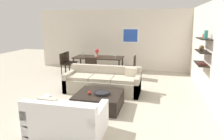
% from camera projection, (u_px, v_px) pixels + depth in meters
% --- Properties ---
extents(ground_plane, '(18.00, 18.00, 0.00)m').
position_uv_depth(ground_plane, '(99.00, 95.00, 6.04)').
color(ground_plane, '#BCB29E').
extents(back_wall_unit, '(8.40, 0.09, 2.70)m').
position_uv_depth(back_wall_unit, '(127.00, 40.00, 9.00)').
color(back_wall_unit, silver).
rests_on(back_wall_unit, ground).
extents(right_wall_shelf_unit, '(0.34, 8.20, 2.70)m').
position_uv_depth(right_wall_shelf_unit, '(208.00, 51.00, 5.63)').
color(right_wall_shelf_unit, silver).
rests_on(right_wall_shelf_unit, ground).
extents(sofa_beige, '(2.32, 0.90, 0.78)m').
position_uv_depth(sofa_beige, '(103.00, 83.00, 6.28)').
color(sofa_beige, '#B2A893').
rests_on(sofa_beige, ground).
extents(loveseat_white, '(1.42, 0.90, 0.78)m').
position_uv_depth(loveseat_white, '(67.00, 120.00, 3.87)').
color(loveseat_white, white).
rests_on(loveseat_white, ground).
extents(coffee_table, '(1.14, 1.05, 0.38)m').
position_uv_depth(coffee_table, '(99.00, 100.00, 5.14)').
color(coffee_table, black).
rests_on(coffee_table, ground).
extents(decorative_bowl, '(0.39, 0.39, 0.06)m').
position_uv_depth(decorative_bowl, '(102.00, 93.00, 5.02)').
color(decorative_bowl, black).
rests_on(decorative_bowl, coffee_table).
extents(apple_on_coffee_table, '(0.08, 0.08, 0.08)m').
position_uv_depth(apple_on_coffee_table, '(90.00, 93.00, 5.00)').
color(apple_on_coffee_table, red).
rests_on(apple_on_coffee_table, coffee_table).
extents(dining_table, '(2.00, 0.87, 0.75)m').
position_uv_depth(dining_table, '(98.00, 58.00, 8.27)').
color(dining_table, black).
rests_on(dining_table, ground).
extents(dining_chair_left_far, '(0.44, 0.44, 0.88)m').
position_uv_depth(dining_chair_left_far, '(69.00, 60.00, 8.80)').
color(dining_chair_left_far, black).
rests_on(dining_chair_left_far, ground).
extents(dining_chair_left_near, '(0.44, 0.44, 0.88)m').
position_uv_depth(dining_chair_left_near, '(65.00, 62.00, 8.43)').
color(dining_chair_left_near, black).
rests_on(dining_chair_left_near, ground).
extents(dining_chair_right_near, '(0.44, 0.44, 0.88)m').
position_uv_depth(dining_chair_right_near, '(132.00, 65.00, 7.81)').
color(dining_chair_right_near, black).
rests_on(dining_chair_right_near, ground).
extents(dining_chair_foot, '(0.44, 0.44, 0.88)m').
position_uv_depth(dining_chair_foot, '(92.00, 67.00, 7.51)').
color(dining_chair_foot, black).
rests_on(dining_chair_foot, ground).
extents(wine_glass_left_far, '(0.08, 0.08, 0.19)m').
position_uv_depth(wine_glass_left_far, '(83.00, 53.00, 8.48)').
color(wine_glass_left_far, silver).
rests_on(wine_glass_left_far, dining_table).
extents(wine_glass_foot, '(0.08, 0.08, 0.18)m').
position_uv_depth(wine_glass_foot, '(96.00, 55.00, 7.86)').
color(wine_glass_foot, silver).
rests_on(wine_glass_foot, dining_table).
extents(wine_glass_right_near, '(0.07, 0.07, 0.15)m').
position_uv_depth(wine_glass_right_near, '(115.00, 55.00, 7.96)').
color(wine_glass_right_near, silver).
rests_on(wine_glass_right_near, dining_table).
extents(centerpiece_vase, '(0.16, 0.16, 0.34)m').
position_uv_depth(centerpiece_vase, '(97.00, 52.00, 8.18)').
color(centerpiece_vase, '#D85933').
rests_on(centerpiece_vase, dining_table).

